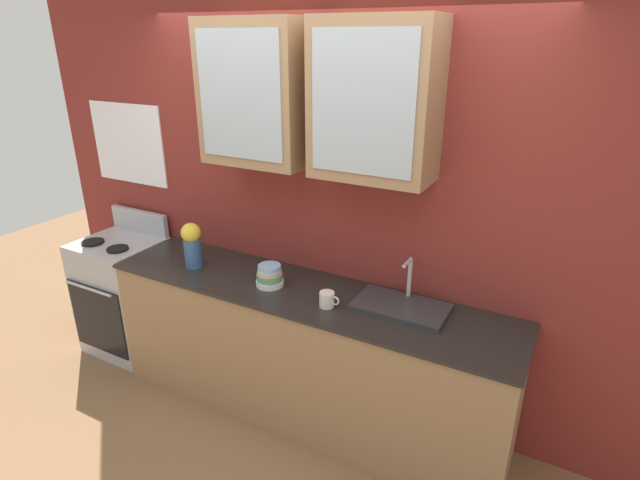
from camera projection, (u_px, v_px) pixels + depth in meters
The scene contains 8 objects.
ground_plane at pixel (304, 410), 3.42m from camera, with size 10.00×10.00×0.00m, color brown.
back_wall_unit at pixel (325, 182), 3.09m from camera, with size 4.70×0.44×2.78m.
counter at pixel (303, 354), 3.24m from camera, with size 2.65×0.60×0.92m.
stove_range at pixel (125, 295), 3.97m from camera, with size 0.59×0.58×1.10m.
sink_faucet at pixel (401, 306), 2.86m from camera, with size 0.53×0.31×0.28m.
bowl_stack at pixel (270, 276), 3.12m from camera, with size 0.17×0.17×0.14m.
vase at pixel (192, 244), 3.33m from camera, with size 0.13×0.13×0.31m.
cup_near_sink at pixel (327, 299), 2.88m from camera, with size 0.12×0.09×0.09m.
Camera 1 is at (1.40, -2.34, 2.37)m, focal length 28.20 mm.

